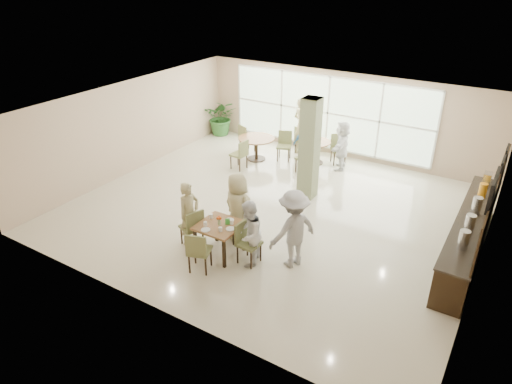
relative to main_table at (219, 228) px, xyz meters
The scene contains 23 objects.
ground 2.46m from the main_table, 89.56° to the left, with size 10.00×10.00×0.00m, color beige.
room_shell 2.60m from the main_table, 89.56° to the left, with size 10.00×10.00×10.00m.
window_bank 6.89m from the main_table, 94.03° to the left, with size 7.00×0.04×7.00m.
column 3.68m from the main_table, 83.33° to the left, with size 0.45×0.45×2.80m, color #6B7954.
main_table is the anchor object (origin of this frame).
round_table_left 5.54m from the main_table, 113.18° to the left, with size 1.19×1.19×0.75m.
round_table_right 5.83m from the main_table, 94.16° to the left, with size 1.02×1.02×0.75m.
chairs_main_table 0.18m from the main_table, 163.52° to the right, with size 2.02×1.96×0.95m.
chairs_table_left 5.51m from the main_table, 113.03° to the left, with size 2.03×1.93×0.95m.
chairs_table_right 5.84m from the main_table, 93.97° to the left, with size 1.97×1.89×0.95m.
tabletop_clutter 0.16m from the main_table, 41.13° to the right, with size 0.78×0.81×0.21m.
buffet_counter 5.53m from the main_table, 31.42° to the left, with size 0.64×4.70×1.95m.
wall_tv 5.47m from the main_table, 19.71° to the left, with size 0.06×1.00×0.58m.
framed_art_a 6.12m from the main_table, 34.21° to the left, with size 0.05×0.55×0.70m.
framed_art_b 6.60m from the main_table, 40.07° to the left, with size 0.05×0.55×0.70m.
potted_plant 7.92m from the main_table, 125.19° to the left, with size 1.22×1.22×1.36m, color #2A5F26.
teen_left 0.85m from the main_table, behind, with size 0.56×0.37×1.53m, color tan.
teen_far 0.76m from the main_table, 90.72° to the left, with size 0.82×0.45×1.67m, color tan.
teen_right 0.75m from the main_table, ahead, with size 0.73×0.57×1.50m, color white.
teen_standing 1.65m from the main_table, 17.71° to the left, with size 1.14×0.65×1.76m, color #9A999C.
adult_a 5.03m from the main_table, 94.20° to the left, with size 0.95×0.54×1.62m, color #4591CF.
adult_b 5.86m from the main_table, 85.35° to the left, with size 1.44×0.62×1.55m, color white.
adult_standing 6.35m from the main_table, 100.21° to the left, with size 0.72×0.47×1.97m, color tan.
Camera 1 is at (5.16, -9.23, 5.90)m, focal length 32.00 mm.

